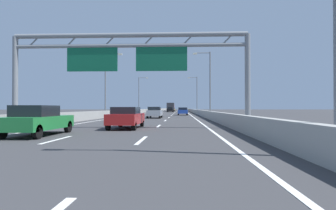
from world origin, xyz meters
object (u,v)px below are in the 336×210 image
sign_gantry (129,56)px  green_car (38,120)px  streetlamp_right_mid (209,80)px  yellow_car (173,109)px  blue_car (183,111)px  red_car (126,117)px  box_truck (171,107)px  silver_car (155,112)px  black_car (170,110)px  orange_car (182,110)px  streetlamp_left_far (140,93)px  streetlamp_left_mid (107,80)px  streetlamp_right_far (196,92)px

sign_gantry → green_car: size_ratio=3.60×
streetlamp_right_mid → yellow_car: size_ratio=2.04×
blue_car → red_car: bearing=-96.8°
box_truck → silver_car: bearing=-89.9°
black_car → yellow_car: size_ratio=0.94×
silver_car → orange_car: size_ratio=1.04×
yellow_car → green_car: bearing=-92.1°
silver_car → blue_car: bearing=75.6°
blue_car → green_car: size_ratio=0.99×
streetlamp_left_far → orange_car: 16.84m
silver_car → box_truck: 62.00m
blue_car → red_car: same height
streetlamp_left_far → blue_car: size_ratio=2.16×
sign_gantry → streetlamp_left_mid: 23.66m
sign_gantry → red_car: 4.07m
streetlamp_left_mid → streetlamp_left_far: (0.00, 33.17, 0.00)m
streetlamp_left_far → orange_car: streetlamp_left_far is taller
streetlamp_right_far → box_truck: bearing=107.2°
streetlamp_left_mid → red_car: bearing=-72.1°
green_car → yellow_car: 103.08m
streetlamp_right_far → box_truck: (-7.59, 24.55, -3.73)m
silver_car → black_car: bearing=90.0°
green_car → red_car: green_car is taller
black_car → orange_car: bearing=-39.6°
orange_car → yellow_car: bearing=96.6°
yellow_car → orange_car: bearing=-83.4°
streetlamp_left_mid → blue_car: streetlamp_left_mid is taller
streetlamp_right_far → red_car: bearing=-97.8°
streetlamp_right_mid → streetlamp_right_far: same height
streetlamp_right_far → green_car: (-11.03, -60.71, -4.65)m
streetlamp_right_far → yellow_car: size_ratio=2.04×
streetlamp_right_mid → yellow_car: bearing=95.5°
yellow_car → red_car: yellow_car is taller
sign_gantry → silver_car: (0.07, 18.17, -4.04)m
streetlamp_left_mid → green_car: bearing=-81.9°
green_car → red_car: 5.96m
sign_gantry → box_truck: sign_gantry is taller
streetlamp_left_mid → streetlamp_left_far: size_ratio=1.00×
streetlamp_left_mid → orange_car: streetlamp_left_mid is taller
orange_car → red_car: (-3.80, -67.58, 0.01)m
streetlamp_right_mid → streetlamp_right_far: size_ratio=1.00×
streetlamp_right_mid → black_car: streetlamp_right_mid is taller
sign_gantry → streetlamp_right_mid: bearing=71.5°
blue_car → box_truck: box_truck is taller
orange_car → streetlamp_left_mid: bearing=-103.9°
streetlamp_left_far → green_car: streetlamp_left_far is taller
silver_car → streetlamp_left_mid: bearing=150.3°
black_car → streetlamp_left_mid: bearing=-98.9°
streetlamp_left_mid → yellow_car: size_ratio=2.04×
blue_car → silver_car: bearing=-104.4°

